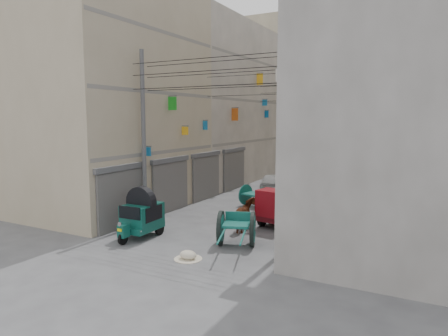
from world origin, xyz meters
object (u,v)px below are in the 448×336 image
Objects in this scene: mini_truck at (281,207)px; distant_car_green at (341,161)px; distant_car_grey at (365,165)px; auto_rickshaw at (141,214)px; feed_sack at (188,255)px; horse at (246,215)px; distant_car_white at (272,182)px; second_cart at (254,195)px; tonga_cart at (237,228)px.

mini_truck is 24.51m from distant_car_green.
auto_rickshaw is at bearing -109.24° from distant_car_grey.
feed_sack is at bearing 103.16° from distant_car_green.
auto_rickshaw is 4.49m from horse.
auto_rickshaw reaches higher than distant_car_white.
auto_rickshaw reaches higher than second_cart.
tonga_cart is 0.85× the size of distant_car_green.
distant_car_green is at bearing -109.69° from distant_car_white.
horse reaches higher than distant_car_white.
distant_car_white is (-2.65, 9.90, -0.12)m from horse.
feed_sack is at bearing -130.29° from tonga_cart.
distant_car_white is at bearing 99.48° from feed_sack.
mini_truck is 1.93m from horse.
tonga_cart is 12.33m from distant_car_white.
horse is 10.25m from distant_car_white.
mini_truck is (4.50, 4.47, -0.12)m from auto_rickshaw.
mini_truck reaches higher than second_cart.
mini_truck is at bearing 99.13° from distant_car_white.
tonga_cart is 0.97× the size of mini_truck.
distant_car_white is (-2.35, 14.09, 0.42)m from feed_sack.
distant_car_white is at bearing 123.50° from mini_truck.
horse is at bearing 104.10° from distant_car_green.
mini_truck is 1.99× the size of horse.
distant_car_grey is (0.50, 20.78, -0.21)m from mini_truck.
feed_sack is (1.38, -8.89, -0.47)m from second_cart.
feed_sack is 0.37× the size of horse.
auto_rickshaw is 1.40× the size of horse.
second_cart reaches higher than feed_sack.
second_cart is at bearing 85.76° from distant_car_white.
auto_rickshaw is at bearing 30.97° from horse.
distant_car_white is at bearing -116.60° from distant_car_grey.
auto_rickshaw is 0.62× the size of distant_car_green.
mini_truck is (0.52, 3.62, 0.14)m from tonga_cart.
auto_rickshaw is 0.68× the size of distant_car_white.
second_cart is 0.41× the size of distant_car_grey.
horse is at bearing -101.99° from distant_car_grey.
second_cart is at bearing -108.34° from distant_car_grey.
distant_car_grey is at bearing 98.11° from mini_truck.
distant_car_grey is 1.02× the size of distant_car_green.
distant_car_white reaches higher than distant_car_green.
horse reaches higher than tonga_cart.
distant_car_white is (-3.18, 11.91, -0.12)m from tonga_cart.
second_cart is at bearing 140.81° from mini_truck.
feed_sack is (-1.34, -5.80, -0.68)m from mini_truck.
mini_truck reaches higher than feed_sack.
distant_car_green is at bearing -95.77° from horse.
mini_truck is at bearing 106.74° from distant_car_green.
tonga_cart is at bearing -88.63° from mini_truck.
distant_car_green is (1.35, 16.10, -0.03)m from distant_car_white.
second_cart is 0.42× the size of distant_car_green.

